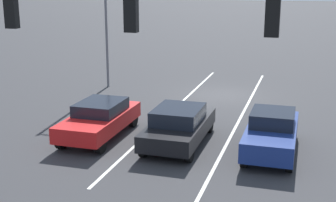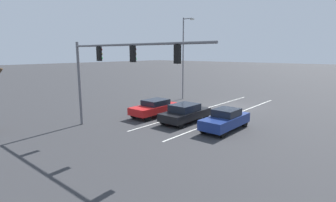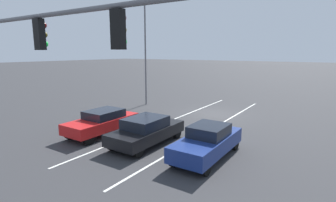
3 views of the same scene
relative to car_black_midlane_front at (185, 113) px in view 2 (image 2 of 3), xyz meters
name	(u,v)px [view 2 (image 2 of 3)]	position (x,y,z in m)	size (l,w,h in m)	color
ground_plane	(234,106)	(-0.12, -8.26, -0.75)	(240.00, 240.00, 0.00)	#333335
lane_stripe_left_divider	(233,115)	(-1.78, -4.79, -0.75)	(0.12, 18.94, 0.01)	silver
lane_stripe_center_divider	(202,110)	(1.53, -4.79, -0.75)	(0.12, 18.94, 0.01)	silver
car_black_midlane_front	(185,113)	(0.00, 0.00, 0.00)	(1.93, 4.51, 1.46)	black
car_red_rightlane_front	(155,107)	(3.25, 0.07, 0.00)	(1.85, 4.51, 1.43)	red
car_navy_leftlane_front	(225,119)	(-3.46, -0.15, 0.01)	(1.74, 4.48, 1.52)	navy
traffic_signal_gantry	(112,63)	(1.71, 5.66, 4.02)	(11.74, 0.37, 6.20)	slate
street_lamp_right_shoulder	(184,54)	(6.51, -8.37, 4.48)	(1.49, 0.24, 9.33)	slate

